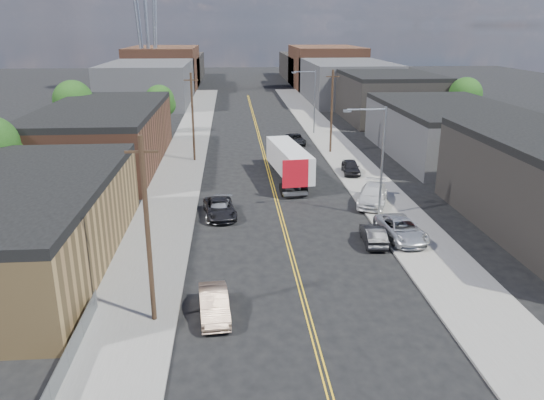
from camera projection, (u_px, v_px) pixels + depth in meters
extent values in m
plane|color=black|center=(259.00, 135.00, 76.04)|extent=(260.00, 260.00, 0.00)
cube|color=gold|center=(265.00, 160.00, 61.84)|extent=(0.32, 120.00, 0.01)
cube|color=slate|center=(183.00, 161.00, 61.12)|extent=(5.00, 140.00, 0.15)
cube|color=slate|center=(346.00, 158.00, 62.52)|extent=(5.00, 140.00, 0.15)
cube|color=olive|center=(15.00, 228.00, 34.17)|extent=(12.00, 22.00, 5.00)
cube|color=black|center=(8.00, 186.00, 33.30)|extent=(12.00, 22.00, 0.60)
cube|color=#522F21|center=(104.00, 139.00, 58.63)|extent=(12.00, 26.00, 6.00)
cube|color=black|center=(101.00, 109.00, 57.60)|extent=(12.00, 26.00, 0.60)
cube|color=navy|center=(498.00, 191.00, 38.16)|extent=(0.30, 20.00, 0.80)
cube|color=#373739|center=(448.00, 132.00, 63.54)|extent=(14.00, 24.00, 5.50)
cube|color=black|center=(450.00, 107.00, 62.59)|extent=(14.00, 24.00, 0.60)
cube|color=black|center=(387.00, 98.00, 87.93)|extent=(14.00, 22.00, 7.00)
cube|color=black|center=(388.00, 74.00, 86.74)|extent=(14.00, 22.00, 0.60)
cube|color=#373739|center=(150.00, 83.00, 106.46)|extent=(16.00, 30.00, 8.00)
cube|color=#373739|center=(346.00, 81.00, 109.40)|extent=(16.00, 30.00, 8.00)
cube|color=#522F21|center=(164.00, 68.00, 129.82)|extent=(16.00, 26.00, 10.00)
cube|color=#522F21|center=(325.00, 67.00, 132.76)|extent=(16.00, 26.00, 10.00)
cube|color=black|center=(173.00, 68.00, 149.22)|extent=(16.00, 40.00, 7.00)
cube|color=black|center=(313.00, 67.00, 152.16)|extent=(16.00, 40.00, 7.00)
cylinder|color=gray|center=(147.00, 25.00, 117.07)|extent=(0.80, 0.80, 30.00)
cylinder|color=gray|center=(137.00, 25.00, 115.27)|extent=(1.94, 1.94, 29.98)
cylinder|color=gray|center=(154.00, 25.00, 115.53)|extent=(1.94, 1.94, 29.98)
cylinder|color=gray|center=(140.00, 25.00, 118.61)|extent=(1.94, 1.94, 29.98)
cylinder|color=gray|center=(156.00, 25.00, 118.87)|extent=(1.94, 1.94, 29.98)
cylinder|color=gray|center=(382.00, 163.00, 42.08)|extent=(0.18, 0.18, 9.00)
cylinder|color=gray|center=(367.00, 109.00, 40.63)|extent=(3.00, 0.12, 0.12)
cube|color=gray|center=(347.00, 111.00, 40.55)|extent=(0.60, 0.25, 0.18)
cylinder|color=gray|center=(315.00, 103.00, 75.22)|extent=(0.18, 0.18, 9.00)
cylinder|color=gray|center=(305.00, 72.00, 73.77)|extent=(3.00, 0.12, 0.12)
cube|color=gray|center=(294.00, 73.00, 73.69)|extent=(0.60, 0.25, 0.18)
cylinder|color=black|center=(148.00, 234.00, 26.53)|extent=(0.26, 0.26, 10.00)
cube|color=black|center=(141.00, 152.00, 25.22)|extent=(1.60, 0.12, 0.12)
cylinder|color=black|center=(193.00, 118.00, 59.67)|extent=(0.26, 0.26, 10.00)
cube|color=black|center=(191.00, 80.00, 58.36)|extent=(1.60, 0.12, 0.12)
cylinder|color=black|center=(332.00, 112.00, 63.72)|extent=(0.26, 0.26, 10.00)
cube|color=black|center=(333.00, 77.00, 62.40)|extent=(1.60, 0.12, 0.12)
cube|color=slate|center=(50.00, 396.00, 21.52)|extent=(0.02, 16.00, 1.20)
cube|color=slate|center=(48.00, 384.00, 21.33)|extent=(0.05, 16.00, 0.05)
sphere|color=#16370F|center=(1.00, 153.00, 44.74)|extent=(3.74, 3.74, 3.74)
cylinder|color=black|center=(76.00, 128.00, 68.84)|extent=(0.36, 0.36, 4.50)
sphere|color=#16370F|center=(73.00, 100.00, 67.71)|extent=(5.04, 5.04, 5.04)
sphere|color=#16370F|center=(79.00, 107.00, 68.32)|extent=(3.96, 3.96, 3.96)
sphere|color=#16370F|center=(69.00, 106.00, 67.50)|extent=(3.60, 3.60, 3.60)
cylinder|color=black|center=(161.00, 121.00, 76.32)|extent=(0.36, 0.36, 3.75)
sphere|color=#16370F|center=(159.00, 100.00, 75.38)|extent=(4.20, 4.20, 4.20)
sphere|color=#16370F|center=(164.00, 105.00, 75.95)|extent=(3.30, 3.30, 3.30)
sphere|color=#16370F|center=(156.00, 104.00, 75.13)|extent=(3.00, 3.00, 3.00)
cylinder|color=black|center=(463.00, 117.00, 77.58)|extent=(0.36, 0.36, 4.25)
sphere|color=#16370F|center=(465.00, 94.00, 76.52)|extent=(4.76, 4.76, 4.76)
sphere|color=#16370F|center=(468.00, 99.00, 77.11)|extent=(3.74, 3.74, 3.74)
sphere|color=#16370F|center=(463.00, 98.00, 76.29)|extent=(3.40, 3.40, 3.40)
cube|color=silver|center=(289.00, 159.00, 52.35)|extent=(3.73, 11.07, 2.53)
cube|color=#A60C18|center=(295.00, 174.00, 47.21)|extent=(2.37, 0.42, 2.55)
cube|color=gray|center=(295.00, 194.00, 47.79)|extent=(2.29, 0.88, 0.25)
cube|color=black|center=(282.00, 153.00, 58.99)|extent=(2.62, 3.16, 2.81)
cylinder|color=black|center=(293.00, 189.00, 49.13)|extent=(2.45, 1.20, 0.91)
cylinder|color=black|center=(282.00, 161.00, 59.28)|extent=(2.36, 1.19, 0.91)
imported|color=#856A57|center=(214.00, 304.00, 28.37)|extent=(1.89, 4.45, 1.43)
imported|color=black|center=(220.00, 208.00, 43.26)|extent=(3.02, 5.42, 1.44)
imported|color=#A3A5A8|center=(220.00, 209.00, 43.28)|extent=(2.36, 4.63, 1.29)
imported|color=black|center=(373.00, 235.00, 37.90)|extent=(1.71, 4.18, 1.35)
imported|color=#B6B8BC|center=(401.00, 229.00, 38.33)|extent=(3.08, 5.73, 1.53)
imported|color=silver|center=(373.00, 195.00, 45.92)|extent=(4.05, 6.07, 1.63)
imported|color=black|center=(351.00, 167.00, 55.36)|extent=(1.98, 4.25, 1.41)
imported|color=black|center=(295.00, 139.00, 69.77)|extent=(2.49, 4.91, 1.33)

